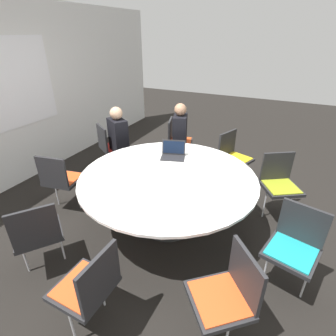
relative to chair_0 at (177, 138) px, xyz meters
name	(u,v)px	position (x,y,z in m)	size (l,w,h in m)	color
ground_plane	(168,224)	(-1.67, -0.61, -0.52)	(16.00, 16.00, 0.00)	black
wall_back	(3,100)	(-1.67, 2.09, 0.84)	(8.00, 0.07, 2.70)	silver
conference_table	(168,182)	(-1.67, -0.61, 0.11)	(2.10, 2.10, 0.73)	#333333
chair_0	(177,138)	(0.00, 0.00, 0.00)	(0.55, 0.54, 0.86)	#262628
chair_1	(110,144)	(-0.77, 0.92, 0.00)	(0.59, 0.60, 0.86)	#262628
chair_2	(60,177)	(-2.00, 0.83, 0.00)	(0.49, 0.51, 0.86)	#262628
chair_3	(37,232)	(-2.89, 0.22, 0.00)	(0.60, 0.60, 0.86)	#262628
chair_4	(89,285)	(-3.15, -0.65, 0.00)	(0.45, 0.43, 0.86)	#262628
chair_5	(228,292)	(-2.74, -1.63, 0.00)	(0.61, 0.61, 0.86)	#262628
chair_6	(295,243)	(-1.98, -2.06, 0.00)	(0.52, 0.53, 0.86)	#262628
chair_7	(280,181)	(-0.82, -1.83, 0.00)	(0.59, 0.60, 0.86)	#262628
chair_8	(233,154)	(-0.27, -1.08, 0.00)	(0.56, 0.55, 0.86)	#262628
person_0	(181,133)	(-0.20, -0.15, 0.19)	(0.41, 0.33, 1.21)	black
person_1	(119,137)	(-0.83, 0.67, 0.19)	(0.38, 0.42, 1.21)	black
laptop	(173,153)	(-1.16, -0.45, 0.26)	(0.32, 0.37, 0.21)	#232326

